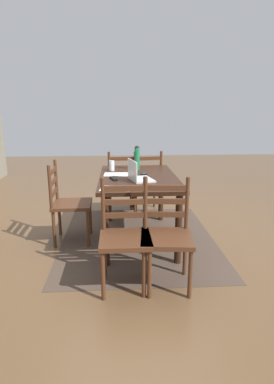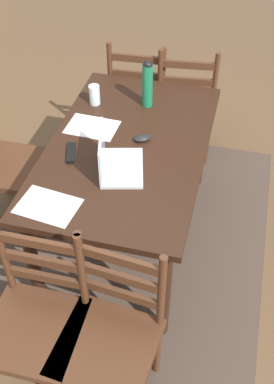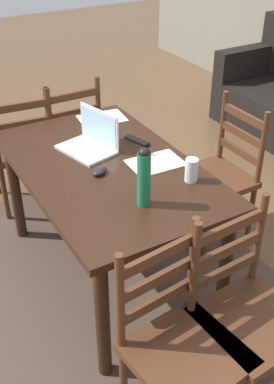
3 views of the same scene
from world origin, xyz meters
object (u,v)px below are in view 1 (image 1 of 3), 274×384
object	(u,v)px
chair_left_far	(125,236)
chair_right_near	(146,183)
chair_far_head	(69,203)
drinking_glass	(112,166)
dining_table	(138,185)
tv_remote	(113,179)
chair_right_far	(122,183)
chair_left_near	(166,235)
water_bottle	(137,157)
computer_mouse	(144,174)
laptop	(138,175)

from	to	relation	value
chair_left_far	chair_right_near	distance (m)	2.06
chair_far_head	drinking_glass	size ratio (longest dim) A/B	7.57
dining_table	tv_remote	distance (m)	0.34
chair_right_far	chair_left_near	bearing A→B (deg)	-170.04
chair_far_head	chair_left_near	bearing A→B (deg)	-135.49
water_bottle	computer_mouse	size ratio (longest dim) A/B	3.04
drinking_glass	computer_mouse	distance (m)	0.49
chair_right_near	water_bottle	size ratio (longest dim) A/B	3.12
water_bottle	chair_right_far	bearing A→B (deg)	17.81
drinking_glass	computer_mouse	xyz separation A→B (m)	(-0.30, -0.38, -0.05)
chair_left_far	drinking_glass	bearing A→B (deg)	5.47
chair_right_far	water_bottle	size ratio (longest dim) A/B	3.12
chair_far_head	computer_mouse	size ratio (longest dim) A/B	9.50
chair_left_far	chair_right_far	xyz separation A→B (m)	(2.03, -0.00, 0.00)
dining_table	chair_right_far	size ratio (longest dim) A/B	1.52
chair_right_near	chair_right_far	xyz separation A→B (m)	(-0.00, 0.36, 0.00)
chair_left_near	computer_mouse	world-z (taller)	chair_left_near
chair_left_far	tv_remote	xyz separation A→B (m)	(0.86, 0.10, 0.32)
laptop	computer_mouse	size ratio (longest dim) A/B	3.65
chair_right_far	computer_mouse	size ratio (longest dim) A/B	9.50
chair_right_far	water_bottle	distance (m)	0.78
chair_right_far	chair_left_far	bearing A→B (deg)	179.92
drinking_glass	chair_right_far	bearing A→B (deg)	-11.66
laptop	chair_far_head	bearing A→B (deg)	74.79
chair_right_near	laptop	world-z (taller)	laptop
chair_left_far	laptop	xyz separation A→B (m)	(0.80, -0.16, 0.37)
chair_right_far	computer_mouse	distance (m)	1.04
chair_left_near	chair_right_far	size ratio (longest dim) A/B	1.00
chair_right_near	chair_left_near	distance (m)	2.03
laptop	tv_remote	distance (m)	0.28
laptop	water_bottle	xyz separation A→B (m)	(0.64, -0.03, 0.10)
dining_table	water_bottle	xyz separation A→B (m)	(0.43, -0.01, 0.26)
chair_left_far	chair_left_near	bearing A→B (deg)	-90.03
dining_table	drinking_glass	world-z (taller)	drinking_glass
chair_right_far	tv_remote	xyz separation A→B (m)	(-1.17, 0.11, 0.32)
chair_right_near	chair_right_far	size ratio (longest dim) A/B	1.00
chair_left_far	water_bottle	world-z (taller)	water_bottle
laptop	water_bottle	distance (m)	0.65
dining_table	chair_left_near	xyz separation A→B (m)	(-1.01, -0.18, -0.21)
chair_left_near	chair_far_head	bearing A→B (deg)	44.51
chair_right_near	tv_remote	bearing A→B (deg)	158.31
chair_right_far	laptop	distance (m)	1.29
water_bottle	tv_remote	size ratio (longest dim) A/B	1.79
computer_mouse	drinking_glass	bearing A→B (deg)	21.31
chair_right_far	laptop	bearing A→B (deg)	-172.78
chair_right_near	water_bottle	distance (m)	0.77
chair_far_head	water_bottle	xyz separation A→B (m)	(0.43, -0.83, 0.47)
chair_right_far	chair_far_head	size ratio (longest dim) A/B	1.00
chair_right_near	drinking_glass	size ratio (longest dim) A/B	7.57
chair_left_far	chair_right_near	xyz separation A→B (m)	(2.03, -0.36, 0.00)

